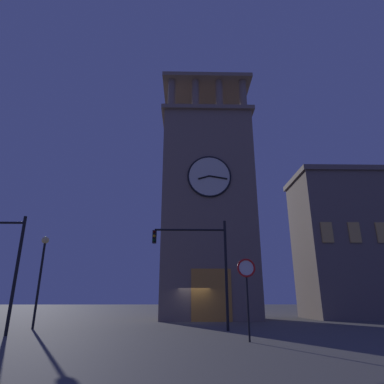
% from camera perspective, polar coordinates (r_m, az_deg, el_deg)
% --- Properties ---
extents(ground_plane, '(200.00, 200.00, 0.00)m').
position_cam_1_polar(ground_plane, '(26.72, 0.37, -21.94)').
color(ground_plane, '#56544F').
extents(clocktower, '(8.90, 7.08, 25.60)m').
position_cam_1_polar(clocktower, '(31.13, 2.70, -2.68)').
color(clocktower, gray).
rests_on(clocktower, ground_plane).
extents(traffic_signal_near, '(4.36, 0.41, 6.11)m').
position_cam_1_polar(traffic_signal_near, '(19.08, 1.77, -11.10)').
color(traffic_signal_near, black).
rests_on(traffic_signal_near, ground_plane).
extents(street_lamp, '(0.44, 0.44, 5.37)m').
position_cam_1_polar(street_lamp, '(22.18, -24.95, -11.34)').
color(street_lamp, black).
rests_on(street_lamp, ground_plane).
extents(no_horn_sign, '(0.78, 0.14, 3.28)m').
position_cam_1_polar(no_horn_sign, '(14.28, 9.60, -14.28)').
color(no_horn_sign, black).
rests_on(no_horn_sign, ground_plane).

